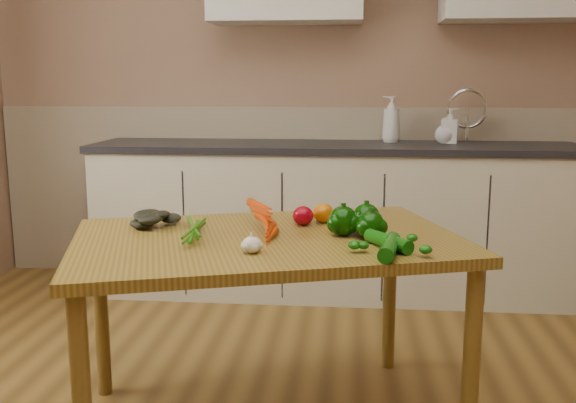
% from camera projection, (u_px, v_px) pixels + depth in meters
% --- Properties ---
extents(room, '(4.04, 5.04, 2.64)m').
position_uv_depth(room, '(243.00, 83.00, 1.75)').
color(room, olive).
rests_on(room, ground).
extents(counter_run, '(2.84, 0.64, 1.14)m').
position_uv_depth(counter_run, '(336.00, 217.00, 3.84)').
color(counter_run, beige).
rests_on(counter_run, ground).
extents(table, '(1.53, 1.22, 0.72)m').
position_uv_depth(table, '(267.00, 258.00, 2.28)').
color(table, olive).
rests_on(table, ground).
extents(soap_bottle_a, '(0.11, 0.11, 0.27)m').
position_uv_depth(soap_bottle_a, '(391.00, 119.00, 3.83)').
color(soap_bottle_a, silver).
rests_on(soap_bottle_a, counter_run).
extents(soap_bottle_b, '(0.11, 0.11, 0.21)m').
position_uv_depth(soap_bottle_b, '(450.00, 126.00, 3.77)').
color(soap_bottle_b, silver).
rests_on(soap_bottle_b, counter_run).
extents(soap_bottle_c, '(0.15, 0.15, 0.15)m').
position_uv_depth(soap_bottle_c, '(445.00, 131.00, 3.77)').
color(soap_bottle_c, silver).
rests_on(soap_bottle_c, counter_run).
extents(carrot_bunch, '(0.29, 0.26, 0.07)m').
position_uv_depth(carrot_bunch, '(242.00, 225.00, 2.29)').
color(carrot_bunch, '#C73804').
rests_on(carrot_bunch, table).
extents(leafy_greens, '(0.19, 0.17, 0.10)m').
position_uv_depth(leafy_greens, '(157.00, 214.00, 2.42)').
color(leafy_greens, black).
rests_on(leafy_greens, table).
extents(garlic_bulb, '(0.06, 0.06, 0.05)m').
position_uv_depth(garlic_bulb, '(252.00, 245.00, 2.04)').
color(garlic_bulb, silver).
rests_on(garlic_bulb, table).
extents(pepper_a, '(0.10, 0.10, 0.10)m').
position_uv_depth(pepper_a, '(343.00, 221.00, 2.26)').
color(pepper_a, '#073202').
rests_on(pepper_a, table).
extents(pepper_b, '(0.10, 0.10, 0.10)m').
position_uv_depth(pepper_b, '(366.00, 218.00, 2.32)').
color(pepper_b, '#073202').
rests_on(pepper_b, table).
extents(pepper_c, '(0.10, 0.10, 0.10)m').
position_uv_depth(pepper_c, '(371.00, 225.00, 2.22)').
color(pepper_c, '#073202').
rests_on(pepper_c, table).
extents(tomato_a, '(0.08, 0.08, 0.07)m').
position_uv_depth(tomato_a, '(303.00, 216.00, 2.43)').
color(tomato_a, '#930211').
rests_on(tomato_a, table).
extents(tomato_b, '(0.08, 0.08, 0.07)m').
position_uv_depth(tomato_b, '(323.00, 213.00, 2.48)').
color(tomato_b, '#BB5704').
rests_on(tomato_b, table).
extents(tomato_c, '(0.07, 0.07, 0.06)m').
position_uv_depth(tomato_c, '(365.00, 212.00, 2.53)').
color(tomato_c, '#BB5704').
rests_on(tomato_c, table).
extents(zucchini_a, '(0.16, 0.19, 0.05)m').
position_uv_depth(zucchini_a, '(388.00, 241.00, 2.09)').
color(zucchini_a, '#094907').
rests_on(zucchini_a, table).
extents(zucchini_b, '(0.09, 0.23, 0.05)m').
position_uv_depth(zucchini_b, '(390.00, 247.00, 2.01)').
color(zucchini_b, '#094907').
rests_on(zucchini_b, table).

